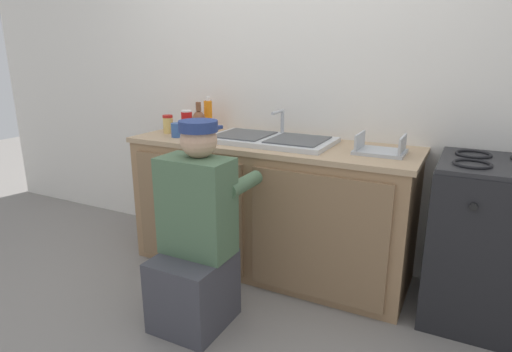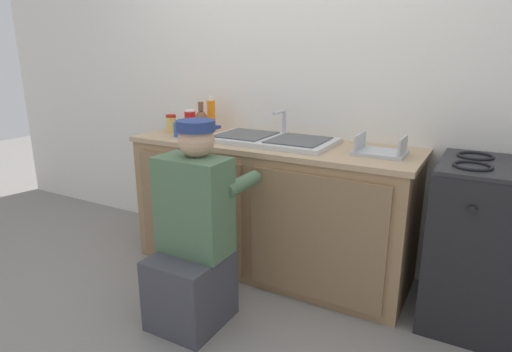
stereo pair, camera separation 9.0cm
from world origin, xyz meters
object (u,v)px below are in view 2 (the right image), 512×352
(sink_double_basin, at_px, (271,139))
(vase_decorative, at_px, (201,122))
(stove_range, at_px, (490,246))
(coffee_mug, at_px, (180,130))
(dish_rack_tray, at_px, (380,150))
(plumber_person, at_px, (193,242))
(soda_cup_red, at_px, (190,120))
(soap_bottle_orange, at_px, (211,115))
(condiment_jar, at_px, (171,124))

(sink_double_basin, relative_size, vase_decorative, 3.48)
(stove_range, xyz_separation_m, vase_decorative, (-1.84, -0.01, 0.52))
(coffee_mug, distance_m, vase_decorative, 0.16)
(dish_rack_tray, bearing_deg, plumber_person, -136.48)
(soda_cup_red, bearing_deg, soap_bottle_orange, 27.50)
(soda_cup_red, distance_m, dish_rack_tray, 1.42)
(soda_cup_red, bearing_deg, condiment_jar, -119.87)
(coffee_mug, distance_m, soap_bottle_orange, 0.31)
(dish_rack_tray, distance_m, soap_bottle_orange, 1.29)
(sink_double_basin, xyz_separation_m, plumber_person, (-0.08, -0.74, -0.44))
(soap_bottle_orange, relative_size, vase_decorative, 1.09)
(dish_rack_tray, bearing_deg, vase_decorative, -179.57)
(coffee_mug, height_order, condiment_jar, condiment_jar)
(soda_cup_red, relative_size, coffee_mug, 1.21)
(coffee_mug, bearing_deg, dish_rack_tray, 5.39)
(plumber_person, height_order, vase_decorative, vase_decorative)
(condiment_jar, bearing_deg, dish_rack_tray, 1.21)
(plumber_person, relative_size, soap_bottle_orange, 4.42)
(sink_double_basin, height_order, plumber_person, plumber_person)
(condiment_jar, height_order, soap_bottle_orange, soap_bottle_orange)
(dish_rack_tray, bearing_deg, soap_bottle_orange, 172.47)
(soda_cup_red, bearing_deg, coffee_mug, -69.96)
(soda_cup_red, xyz_separation_m, condiment_jar, (-0.07, -0.13, -0.01))
(soap_bottle_orange, height_order, vase_decorative, soap_bottle_orange)
(condiment_jar, relative_size, vase_decorative, 0.56)
(plumber_person, bearing_deg, soda_cup_red, 127.48)
(soda_cup_red, distance_m, vase_decorative, 0.21)
(sink_double_basin, xyz_separation_m, soap_bottle_orange, (-0.58, 0.16, 0.09))
(soda_cup_red, height_order, dish_rack_tray, soda_cup_red)
(sink_double_basin, relative_size, stove_range, 0.88)
(condiment_jar, relative_size, soap_bottle_orange, 0.51)
(stove_range, relative_size, vase_decorative, 3.94)
(stove_range, distance_m, soap_bottle_orange, 1.97)
(soda_cup_red, bearing_deg, dish_rack_tray, -3.88)
(soap_bottle_orange, bearing_deg, condiment_jar, -136.77)
(soda_cup_red, xyz_separation_m, soap_bottle_orange, (0.14, 0.07, 0.04))
(dish_rack_tray, distance_m, coffee_mug, 1.34)
(plumber_person, distance_m, vase_decorative, 1.00)
(condiment_jar, distance_m, vase_decorative, 0.25)
(sink_double_basin, distance_m, vase_decorative, 0.54)
(sink_double_basin, bearing_deg, soda_cup_red, 172.98)
(soda_cup_red, height_order, condiment_jar, soda_cup_red)
(sink_double_basin, distance_m, soda_cup_red, 0.73)
(sink_double_basin, height_order, coffee_mug, sink_double_basin)
(stove_range, height_order, vase_decorative, vase_decorative)
(sink_double_basin, distance_m, condiment_jar, 0.79)
(plumber_person, bearing_deg, soap_bottle_orange, 118.86)
(plumber_person, height_order, soap_bottle_orange, soap_bottle_orange)
(plumber_person, bearing_deg, dish_rack_tray, 43.52)
(plumber_person, bearing_deg, stove_range, 28.17)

